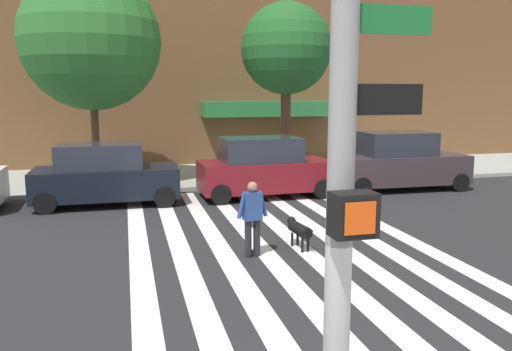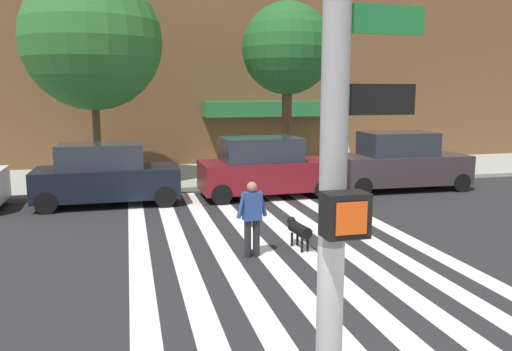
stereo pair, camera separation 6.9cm
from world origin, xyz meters
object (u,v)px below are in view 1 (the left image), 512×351
object	(u,v)px
parked_car_third_in_line	(264,168)
street_tree_middle	(286,50)
pedestrian_bystander	(341,151)
parked_car_fourth_in_line	(399,162)
parked_car_behind_first	(105,175)
traffic_light_pole	(348,88)
pedestrian_dog_walker	(252,215)
street_tree_nearest	(91,41)
dog_on_leash	(299,229)

from	to	relation	value
parked_car_third_in_line	street_tree_middle	bearing A→B (deg)	58.20
pedestrian_bystander	parked_car_fourth_in_line	bearing A→B (deg)	-76.28
parked_car_behind_first	parked_car_fourth_in_line	xyz separation A→B (m)	(10.26, 0.00, 0.05)
parked_car_fourth_in_line	street_tree_middle	size ratio (longest dim) A/B	0.71
parked_car_third_in_line	traffic_light_pole	bearing A→B (deg)	-103.17
traffic_light_pole	street_tree_middle	bearing A→B (deg)	73.53
parked_car_behind_first	parked_car_fourth_in_line	size ratio (longest dim) A/B	0.92
pedestrian_dog_walker	street_tree_nearest	bearing A→B (deg)	111.57
traffic_light_pole	parked_car_third_in_line	size ratio (longest dim) A/B	1.30
traffic_light_pole	pedestrian_bystander	bearing A→B (deg)	66.00
parked_car_third_in_line	pedestrian_dog_walker	world-z (taller)	parked_car_third_in_line
parked_car_third_in_line	street_tree_middle	xyz separation A→B (m)	(1.58, 2.55, 4.14)
parked_car_third_in_line	pedestrian_bystander	bearing A→B (deg)	37.45
street_tree_middle	pedestrian_dog_walker	size ratio (longest dim) A/B	4.11
parked_car_fourth_in_line	street_tree_middle	distance (m)	5.99
parked_car_fourth_in_line	dog_on_leash	world-z (taller)	parked_car_fourth_in_line
parked_car_fourth_in_line	street_tree_nearest	distance (m)	11.86
street_tree_middle	pedestrian_dog_walker	world-z (taller)	street_tree_middle
parked_car_third_in_line	dog_on_leash	distance (m)	5.91
dog_on_leash	parked_car_fourth_in_line	bearing A→B (deg)	44.84
parked_car_third_in_line	pedestrian_dog_walker	xyz separation A→B (m)	(-1.93, -6.14, -0.05)
parked_car_behind_first	street_tree_nearest	bearing A→B (deg)	97.22
parked_car_fourth_in_line	street_tree_nearest	size ratio (longest dim) A/B	0.63
traffic_light_pole	parked_car_third_in_line	world-z (taller)	traffic_light_pole
parked_car_third_in_line	street_tree_nearest	distance (m)	7.64
parked_car_third_in_line	street_tree_middle	world-z (taller)	street_tree_middle
parked_car_third_in_line	pedestrian_bystander	world-z (taller)	parked_car_third_in_line
parked_car_behind_first	pedestrian_dog_walker	size ratio (longest dim) A/B	2.68
parked_car_behind_first	pedestrian_bystander	world-z (taller)	parked_car_behind_first
dog_on_leash	pedestrian_bystander	world-z (taller)	pedestrian_bystander
parked_car_fourth_in_line	street_tree_nearest	world-z (taller)	street_tree_nearest
parked_car_behind_first	pedestrian_dog_walker	bearing A→B (deg)	-62.29
pedestrian_dog_walker	traffic_light_pole	bearing A→B (deg)	-99.41
parked_car_third_in_line	parked_car_fourth_in_line	bearing A→B (deg)	0.03
traffic_light_pole	parked_car_third_in_line	xyz separation A→B (m)	(3.13, 13.39, -2.55)
pedestrian_dog_walker	street_tree_middle	bearing A→B (deg)	68.01
street_tree_nearest	pedestrian_dog_walker	size ratio (longest dim) A/B	4.66
traffic_light_pole	street_tree_nearest	xyz separation A→B (m)	(-2.40, 16.37, 1.79)
parked_car_behind_first	parked_car_fourth_in_line	bearing A→B (deg)	0.01
street_tree_middle	pedestrian_dog_walker	bearing A→B (deg)	-111.99
dog_on_leash	pedestrian_dog_walker	bearing A→B (deg)	-164.99
parked_car_behind_first	pedestrian_dog_walker	distance (m)	6.94
street_tree_nearest	pedestrian_bystander	size ratio (longest dim) A/B	4.66
parked_car_behind_first	parked_car_third_in_line	size ratio (longest dim) A/B	0.99
parked_car_fourth_in_line	parked_car_behind_first	bearing A→B (deg)	-179.99
street_tree_middle	pedestrian_dog_walker	xyz separation A→B (m)	(-3.51, -8.69, -4.19)
street_tree_middle	parked_car_fourth_in_line	bearing A→B (deg)	-35.84
street_tree_middle	pedestrian_bystander	world-z (taller)	street_tree_middle
traffic_light_pole	dog_on_leash	xyz separation A→B (m)	(2.36, 7.56, -3.08)
parked_car_fourth_in_line	dog_on_leash	distance (m)	8.29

